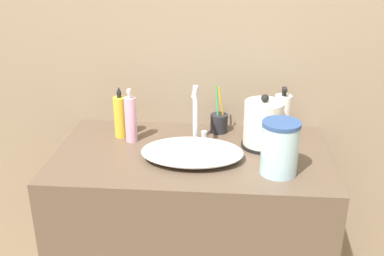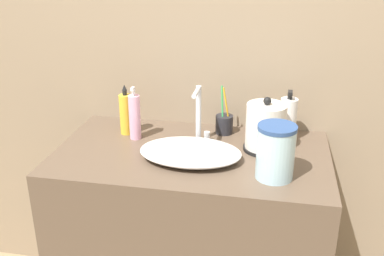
# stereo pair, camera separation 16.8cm
# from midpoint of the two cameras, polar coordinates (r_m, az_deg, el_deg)

# --- Properties ---
(wall_back) EXTENTS (6.00, 0.04, 2.60)m
(wall_back) POSITION_cam_midpoint_polar(r_m,az_deg,el_deg) (1.89, -1.89, 12.98)
(wall_back) COLOR gray
(wall_back) RESTS_ON ground_plane
(vanity_counter) EXTENTS (1.05, 0.59, 0.87)m
(vanity_counter) POSITION_cam_midpoint_polar(r_m,az_deg,el_deg) (1.95, -2.61, -14.69)
(vanity_counter) COLOR brown
(vanity_counter) RESTS_ON ground_plane
(sink_basin) EXTENTS (0.38, 0.25, 0.06)m
(sink_basin) POSITION_cam_midpoint_polar(r_m,az_deg,el_deg) (1.66, -2.90, -3.13)
(sink_basin) COLOR white
(sink_basin) RESTS_ON vanity_counter
(faucet) EXTENTS (0.06, 0.11, 0.23)m
(faucet) POSITION_cam_midpoint_polar(r_m,az_deg,el_deg) (1.77, -2.15, 1.90)
(faucet) COLOR silver
(faucet) RESTS_ON vanity_counter
(electric_kettle) EXTENTS (0.16, 0.16, 0.21)m
(electric_kettle) POSITION_cam_midpoint_polar(r_m,az_deg,el_deg) (1.74, 6.32, 0.22)
(electric_kettle) COLOR black
(electric_kettle) RESTS_ON vanity_counter
(toothbrush_cup) EXTENTS (0.07, 0.07, 0.21)m
(toothbrush_cup) POSITION_cam_midpoint_polar(r_m,az_deg,el_deg) (1.89, 0.92, 0.66)
(toothbrush_cup) COLOR #232328
(toothbrush_cup) RESTS_ON vanity_counter
(lotion_bottle) EXTENTS (0.07, 0.07, 0.21)m
(lotion_bottle) POSITION_cam_midpoint_polar(r_m,az_deg,el_deg) (1.86, 8.87, 1.56)
(lotion_bottle) COLOR white
(lotion_bottle) RESTS_ON vanity_counter
(shampoo_bottle) EXTENTS (0.05, 0.05, 0.22)m
(shampoo_bottle) POSITION_cam_midpoint_polar(r_m,az_deg,el_deg) (1.81, -10.44, 1.07)
(shampoo_bottle) COLOR #EAA8C6
(shampoo_bottle) RESTS_ON vanity_counter
(mouthwash_bottle) EXTENTS (0.05, 0.05, 0.21)m
(mouthwash_bottle) POSITION_cam_midpoint_polar(r_m,az_deg,el_deg) (1.86, -11.65, 1.43)
(mouthwash_bottle) COLOR gold
(mouthwash_bottle) RESTS_ON vanity_counter
(water_pitcher) EXTENTS (0.13, 0.13, 0.19)m
(water_pitcher) POSITION_cam_midpoint_polar(r_m,az_deg,el_deg) (1.54, 8.05, -2.58)
(water_pitcher) COLOR #B2DBEA
(water_pitcher) RESTS_ON vanity_counter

